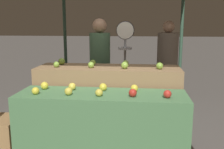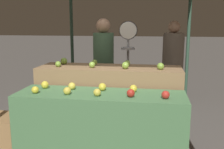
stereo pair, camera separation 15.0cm
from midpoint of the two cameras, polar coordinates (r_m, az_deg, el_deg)
The scene contains 22 objects.
display_counter_front at distance 2.97m, azimuth -1.02°, elevation -12.32°, with size 1.83×0.55×0.88m, color #4C7A4C.
display_counter_back at distance 3.49m, azimuth 0.70°, elevation -7.02°, with size 1.83×0.55×1.07m, color olive.
apple_front_0 at distance 2.91m, azimuth -14.98°, elevation -3.26°, with size 0.08×0.08×0.08m, color gold.
apple_front_1 at distance 2.79m, azimuth -8.22°, elevation -3.55°, with size 0.08×0.08×0.08m, color gold.
apple_front_2 at distance 2.71m, azimuth -1.66°, elevation -3.93°, with size 0.08×0.08×0.08m, color gold.
apple_front_3 at distance 2.68m, azimuth 5.70°, elevation -4.07°, with size 0.08×0.08×0.08m, color #AD281E.
apple_front_4 at distance 2.68m, azimuth 13.17°, elevation -4.33°, with size 0.08×0.08×0.08m, color #B72D23.
apple_front_5 at distance 3.10m, azimuth -13.06°, elevation -2.20°, with size 0.09×0.09×0.09m, color gold.
apple_front_6 at distance 2.99m, azimuth -7.32°, elevation -2.50°, with size 0.08×0.08×0.08m, color yellow.
apple_front_7 at distance 2.92m, azimuth -0.57°, elevation -2.72°, with size 0.09×0.09×0.09m, color gold.
apple_front_8 at distance 2.87m, azimuth 6.17°, elevation -3.07°, with size 0.08×0.08×0.08m, color gold.
apple_back_0 at distance 3.41m, azimuth -10.43°, elevation 2.25°, with size 0.07×0.07×0.07m, color #7AA338.
apple_back_1 at distance 3.29m, azimuth -3.07°, elevation 2.13°, with size 0.08×0.08×0.08m, color #84AD3D.
apple_back_2 at distance 3.22m, azimuth 4.27°, elevation 1.99°, with size 0.09×0.09×0.09m, color #84AD3D.
apple_back_3 at distance 3.22m, azimuth 11.85°, elevation 1.76°, with size 0.08×0.08×0.08m, color #7AA338.
apple_back_4 at distance 3.61m, azimuth -9.26°, elevation 2.90°, with size 0.09×0.09×0.09m, color #7AA338.
apple_back_5 at distance 3.49m, azimuth -2.60°, elevation 2.64°, with size 0.08×0.08×0.08m, color #84AD3D.
apple_back_6 at distance 3.44m, azimuth 4.60°, elevation 2.47°, with size 0.08×0.08×0.08m, color #8EB247.
produce_scale at distance 3.90m, azimuth 4.60°, elevation 4.81°, with size 0.27×0.20×1.65m.
person_vendor_at_scale at distance 4.20m, azimuth -0.83°, elevation 2.45°, with size 0.35×0.35×1.69m.
person_customer_left at distance 5.00m, azimuth 13.94°, elevation 3.13°, with size 0.43×0.43×1.66m.
wooden_crate_side at distance 3.73m, azimuth -21.28°, elevation -11.72°, with size 0.44×0.44×0.44m, color #9E7547.
Camera 2 is at (0.55, -2.67, 1.62)m, focal length 42.00 mm.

